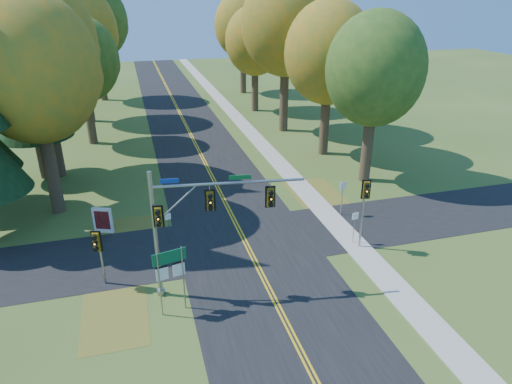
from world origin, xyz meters
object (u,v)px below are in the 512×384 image
object	(u,v)px
traffic_mast	(193,217)
route_sign_cluster	(170,269)
east_signal_pole	(365,197)
info_kiosk	(103,220)

from	to	relation	value
traffic_mast	route_sign_cluster	bearing A→B (deg)	-129.41
east_signal_pole	info_kiosk	size ratio (longest dim) A/B	2.61
east_signal_pole	route_sign_cluster	distance (m)	11.46
traffic_mast	east_signal_pole	size ratio (longest dim) A/B	1.64
route_sign_cluster	info_kiosk	bearing A→B (deg)	98.56
east_signal_pole	route_sign_cluster	world-z (taller)	east_signal_pole
traffic_mast	info_kiosk	size ratio (longest dim) A/B	4.28
traffic_mast	east_signal_pole	xyz separation A→B (m)	(9.79, 1.58, -0.90)
traffic_mast	east_signal_pole	world-z (taller)	traffic_mast
info_kiosk	traffic_mast	bearing A→B (deg)	-37.29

